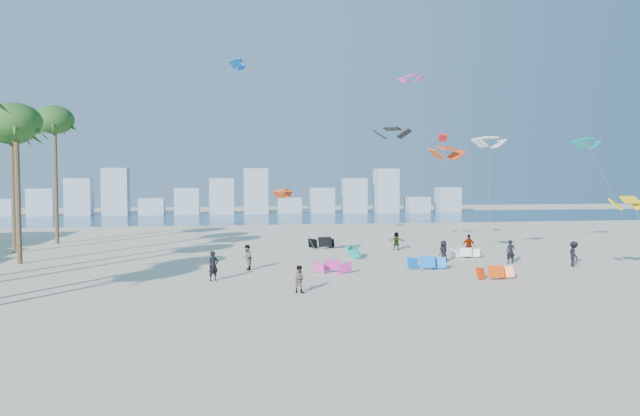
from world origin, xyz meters
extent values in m
plane|color=beige|center=(0.00, 0.00, 0.00)|extent=(220.00, 220.00, 0.00)
plane|color=navy|center=(0.00, 72.00, 0.01)|extent=(220.00, 220.00, 0.00)
imported|color=black|center=(-4.41, 13.11, 0.96)|extent=(0.84, 0.77, 1.93)
imported|color=gray|center=(0.57, 8.49, 0.79)|extent=(0.98, 0.93, 1.59)
imported|color=black|center=(13.24, 18.55, 0.86)|extent=(1.00, 0.92, 1.72)
imported|color=gray|center=(16.33, 20.90, 0.96)|extent=(1.16, 1.10, 1.92)
imported|color=black|center=(22.07, 14.97, 0.95)|extent=(0.99, 1.37, 1.90)
imported|color=gray|center=(11.81, 26.65, 0.83)|extent=(1.57, 1.22, 1.66)
imported|color=black|center=(18.13, 17.09, 0.91)|extent=(0.73, 0.54, 1.83)
imported|color=gray|center=(-2.14, 17.09, 0.92)|extent=(0.82, 0.99, 1.84)
cylinder|color=#595959|center=(2.01, 16.92, 2.87)|extent=(2.63, 5.51, 5.75)
cylinder|color=#595959|center=(10.66, 21.78, 5.42)|extent=(0.32, 4.02, 10.85)
cylinder|color=#595959|center=(14.71, 13.78, 4.83)|extent=(2.50, 5.58, 9.66)
cylinder|color=#595959|center=(-4.16, 21.32, 8.10)|extent=(2.99, 5.02, 16.21)
cylinder|color=#595959|center=(16.29, 23.60, 5.28)|extent=(1.01, 4.09, 10.57)
cylinder|color=#595959|center=(14.75, 29.16, 8.42)|extent=(0.42, 4.19, 16.84)
cylinder|color=#595959|center=(28.93, 20.02, 4.98)|extent=(2.86, 4.04, 9.98)
cylinder|color=#595959|center=(11.22, 13.60, 4.38)|extent=(1.87, 3.21, 8.77)
cylinder|color=brown|center=(-19.47, 23.00, 5.48)|extent=(0.40, 0.40, 10.95)
ellipsoid|color=#244F1C|center=(-19.47, 23.00, 10.95)|extent=(3.80, 3.80, 2.85)
cylinder|color=brown|center=(-22.22, 30.00, 5.49)|extent=(0.40, 0.40, 10.99)
ellipsoid|color=#244F1C|center=(-22.22, 30.00, 10.99)|extent=(3.80, 3.80, 2.85)
cylinder|color=brown|center=(-20.65, 37.00, 6.23)|extent=(0.40, 0.40, 12.47)
ellipsoid|color=#244F1C|center=(-20.65, 37.00, 12.47)|extent=(3.80, 3.80, 2.85)
cube|color=#9EADBF|center=(-42.00, 82.00, 1.50)|extent=(4.40, 3.00, 3.00)
cube|color=#9EADBF|center=(-35.80, 82.00, 2.40)|extent=(4.40, 3.00, 4.80)
cube|color=#9EADBF|center=(-29.60, 82.00, 3.30)|extent=(4.40, 3.00, 6.60)
cube|color=#9EADBF|center=(-23.40, 82.00, 4.20)|extent=(4.40, 3.00, 8.40)
cube|color=#9EADBF|center=(-17.20, 82.00, 1.50)|extent=(4.40, 3.00, 3.00)
cube|color=#9EADBF|center=(-11.00, 82.00, 2.40)|extent=(4.40, 3.00, 4.80)
cube|color=#9EADBF|center=(-4.80, 82.00, 3.30)|extent=(4.40, 3.00, 6.60)
cube|color=#9EADBF|center=(1.40, 82.00, 4.20)|extent=(4.40, 3.00, 8.40)
cube|color=#9EADBF|center=(7.60, 82.00, 1.50)|extent=(4.40, 3.00, 3.00)
cube|color=#9EADBF|center=(13.80, 82.00, 2.40)|extent=(4.40, 3.00, 4.80)
cube|color=#9EADBF|center=(20.00, 82.00, 3.30)|extent=(4.40, 3.00, 6.60)
cube|color=#9EADBF|center=(26.20, 82.00, 4.20)|extent=(4.40, 3.00, 8.40)
cube|color=#9EADBF|center=(32.40, 82.00, 1.50)|extent=(4.40, 3.00, 3.00)
cube|color=#9EADBF|center=(38.60, 82.00, 2.40)|extent=(4.40, 3.00, 4.80)
camera|label=1|loc=(-3.32, -24.17, 6.63)|focal=32.20mm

